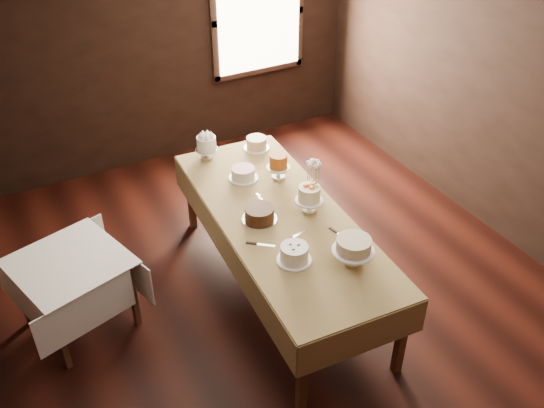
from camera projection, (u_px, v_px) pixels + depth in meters
The scene contains 20 objects.
floor at pixel (282, 299), 5.47m from camera, with size 5.00×6.00×0.01m, color black.
wall_back at pixel (157, 50), 6.82m from camera, with size 5.00×0.02×2.80m, color black.
wall_right at pixel (512, 104), 5.64m from camera, with size 0.02×6.00×2.80m, color black.
window at pixel (259, 17), 7.17m from camera, with size 1.10×0.05×1.30m, color #FFEABF.
display_table at pixel (281, 222), 5.14m from camera, with size 1.22×2.78×0.84m.
side_table at pixel (71, 269), 4.86m from camera, with size 1.06×1.06×0.72m.
cake_meringue at pixel (207, 148), 5.85m from camera, with size 0.24×0.24×0.24m.
cake_speckled at pixel (257, 143), 6.03m from camera, with size 0.29×0.29×0.12m.
cake_lattice at pixel (243, 174), 5.57m from camera, with size 0.29×0.29×0.10m.
cake_caramel at pixel (278, 167), 5.55m from camera, with size 0.23×0.23×0.26m.
cake_chocolate at pixel (259, 214), 5.03m from camera, with size 0.35×0.35×0.12m.
cake_flowers at pixel (309, 200), 5.11m from camera, with size 0.26×0.26×0.25m.
cake_swirl at pixel (294, 254), 4.58m from camera, with size 0.29×0.29×0.14m.
cake_cream at pixel (353, 251), 4.55m from camera, with size 0.38×0.38×0.23m.
cake_server_a at pixel (299, 234), 4.89m from camera, with size 0.24×0.03×0.01m, color silver.
cake_server_b at pixel (343, 237), 4.86m from camera, with size 0.24×0.03×0.01m, color silver.
cake_server_c at pixel (260, 197), 5.33m from camera, with size 0.24×0.03×0.01m, color silver.
cake_server_e at pixel (266, 245), 4.77m from camera, with size 0.24×0.03×0.01m, color silver.
flower_vase at pixel (313, 186), 5.37m from camera, with size 0.12×0.12×0.12m, color #2D2823.
flower_bouquet at pixel (314, 169), 5.27m from camera, with size 0.14×0.14×0.20m, color white, non-canonical shape.
Camera 1 is at (-1.97, -3.45, 3.86)m, focal length 39.07 mm.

